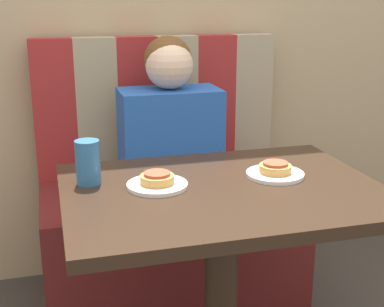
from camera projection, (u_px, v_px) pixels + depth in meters
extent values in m
cube|color=#5B1919|center=(171.00, 242.00, 2.27)|extent=(1.05, 0.57, 0.49)
cube|color=maroon|center=(55.00, 111.00, 2.23)|extent=(0.18, 0.08, 0.60)
cube|color=tan|center=(97.00, 109.00, 2.28)|extent=(0.18, 0.08, 0.60)
cube|color=maroon|center=(138.00, 106.00, 2.32)|extent=(0.18, 0.08, 0.60)
cube|color=tan|center=(177.00, 104.00, 2.37)|extent=(0.18, 0.08, 0.60)
cube|color=maroon|center=(214.00, 102.00, 2.41)|extent=(0.18, 0.08, 0.60)
cube|color=tan|center=(251.00, 100.00, 2.45)|extent=(0.18, 0.08, 0.60)
cube|color=black|center=(223.00, 192.00, 1.53)|extent=(0.91, 0.68, 0.03)
cylinder|color=black|center=(221.00, 304.00, 1.63)|extent=(0.10, 0.10, 0.69)
cube|color=#2356B2|center=(170.00, 140.00, 2.15)|extent=(0.39, 0.23, 0.41)
sphere|color=beige|center=(169.00, 65.00, 2.06)|extent=(0.19, 0.19, 0.19)
sphere|color=brown|center=(168.00, 60.00, 2.08)|extent=(0.19, 0.19, 0.19)
cylinder|color=white|center=(157.00, 185.00, 1.52)|extent=(0.17, 0.17, 0.01)
cylinder|color=white|center=(275.00, 174.00, 1.61)|extent=(0.17, 0.17, 0.01)
cylinder|color=#C68E47|center=(157.00, 179.00, 1.51)|extent=(0.10, 0.10, 0.02)
cylinder|color=#AD472D|center=(157.00, 174.00, 1.51)|extent=(0.08, 0.08, 0.01)
cylinder|color=#C68E47|center=(275.00, 169.00, 1.61)|extent=(0.10, 0.10, 0.02)
cylinder|color=#AD472D|center=(276.00, 164.00, 1.60)|extent=(0.08, 0.08, 0.01)
cylinder|color=#2D669E|center=(88.00, 162.00, 1.53)|extent=(0.07, 0.07, 0.13)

